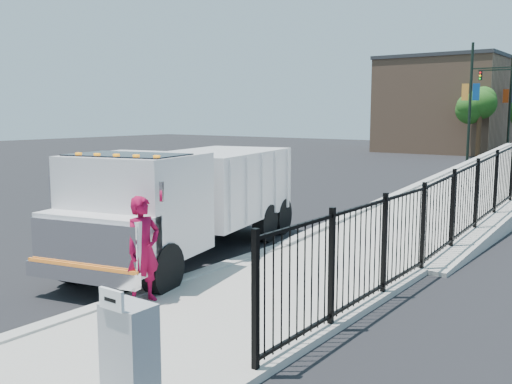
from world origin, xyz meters
The scene contains 13 objects.
ground centered at (0.00, 0.00, 0.00)m, with size 120.00×120.00×0.00m, color black.
sidewalk centered at (1.93, -2.00, 0.06)m, with size 3.55×12.00×0.12m, color #9E998E.
curb centered at (0.00, -2.00, 0.08)m, with size 0.30×12.00×0.16m, color #ADAAA3.
ramp centered at (2.12, 16.00, 0.00)m, with size 3.95×24.00×1.70m, color #9E998E.
iron_fence centered at (3.55, 12.00, 0.90)m, with size 0.10×28.00×1.80m, color black.
truck centered at (-1.44, 2.04, 1.48)m, with size 4.06×8.03×2.63m.
worker centered at (0.40, -1.01, 1.06)m, with size 0.68×0.45×1.87m, color maroon.
utility_cabinet centered at (3.10, -3.70, 0.75)m, with size 0.55×0.40×1.25m, color gray.
arrow_sign centered at (3.10, -3.92, 1.48)m, with size 0.35×0.04×0.22m, color white.
light_pole_0 centered at (-3.12, 31.61, 4.36)m, with size 3.78×0.22×8.00m.
tree_0 centered at (-4.36, 37.57, 3.93)m, with size 2.43×2.43×5.22m.
tree_2 centered at (-4.87, 47.69, 3.96)m, with size 2.93×2.93×5.47m.
building centered at (-9.00, 44.00, 4.00)m, with size 10.00×10.00×8.00m, color #8C664C.
Camera 1 is at (7.69, -7.64, 3.40)m, focal length 40.00 mm.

